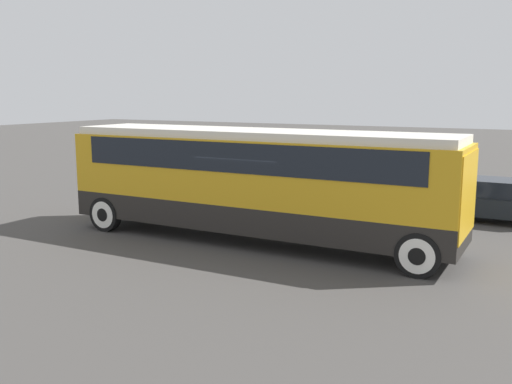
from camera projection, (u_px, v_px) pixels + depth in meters
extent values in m
plane|color=#423F3D|center=(256.00, 241.00, 16.38)|extent=(120.00, 120.00, 0.00)
cube|color=black|center=(256.00, 213.00, 16.24)|extent=(11.36, 2.42, 0.76)
cube|color=gold|center=(256.00, 169.00, 16.02)|extent=(11.36, 2.42, 1.76)
cube|color=black|center=(256.00, 154.00, 15.95)|extent=(10.00, 2.46, 0.79)
cube|color=silver|center=(256.00, 134.00, 15.85)|extent=(11.13, 2.23, 0.22)
cube|color=gold|center=(461.00, 194.00, 13.47)|extent=(0.36, 2.33, 2.01)
cylinder|color=black|center=(418.00, 255.00, 13.07)|extent=(1.06, 0.28, 1.06)
cylinder|color=silver|center=(418.00, 255.00, 13.07)|extent=(0.83, 0.30, 0.83)
cylinder|color=black|center=(418.00, 255.00, 13.07)|extent=(0.40, 0.32, 0.40)
cylinder|color=black|center=(437.00, 234.00, 14.98)|extent=(1.06, 0.28, 1.06)
cylinder|color=silver|center=(437.00, 234.00, 14.98)|extent=(0.83, 0.30, 0.83)
cylinder|color=black|center=(437.00, 234.00, 14.98)|extent=(0.40, 0.32, 0.40)
cylinder|color=black|center=(106.00, 214.00, 17.52)|extent=(1.06, 0.28, 1.06)
cylinder|color=silver|center=(106.00, 214.00, 17.52)|extent=(0.83, 0.30, 0.83)
cylinder|color=black|center=(106.00, 214.00, 17.52)|extent=(0.40, 0.32, 0.40)
cylinder|color=black|center=(151.00, 202.00, 19.43)|extent=(1.06, 0.28, 1.06)
cylinder|color=silver|center=(151.00, 202.00, 19.43)|extent=(0.83, 0.30, 0.83)
cylinder|color=black|center=(151.00, 202.00, 19.43)|extent=(0.40, 0.32, 0.40)
cube|color=black|center=(511.00, 206.00, 18.65)|extent=(4.74, 1.76, 0.61)
cube|color=black|center=(506.00, 188.00, 18.64)|extent=(2.47, 1.58, 0.54)
cylinder|color=black|center=(446.00, 212.00, 18.90)|extent=(0.65, 0.22, 0.65)
cylinder|color=black|center=(446.00, 212.00, 18.90)|extent=(0.25, 0.26, 0.25)
cylinder|color=black|center=(454.00, 204.00, 20.27)|extent=(0.65, 0.22, 0.65)
cylinder|color=black|center=(454.00, 204.00, 20.27)|extent=(0.25, 0.26, 0.25)
cube|color=silver|center=(300.00, 186.00, 22.55)|extent=(4.57, 1.75, 0.68)
cube|color=black|center=(296.00, 171.00, 22.54)|extent=(2.38, 1.58, 0.49)
cylinder|color=black|center=(336.00, 199.00, 21.06)|extent=(0.68, 0.22, 0.68)
cylinder|color=black|center=(336.00, 199.00, 21.06)|extent=(0.26, 0.26, 0.26)
cylinder|color=black|center=(350.00, 193.00, 22.43)|extent=(0.68, 0.22, 0.68)
cylinder|color=black|center=(350.00, 193.00, 22.43)|extent=(0.26, 0.26, 0.26)
cylinder|color=black|center=(251.00, 191.00, 22.76)|extent=(0.68, 0.22, 0.68)
cylinder|color=black|center=(251.00, 191.00, 22.76)|extent=(0.26, 0.26, 0.26)
cylinder|color=black|center=(269.00, 186.00, 24.12)|extent=(0.68, 0.22, 0.68)
cylinder|color=black|center=(269.00, 186.00, 24.12)|extent=(0.26, 0.26, 0.26)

